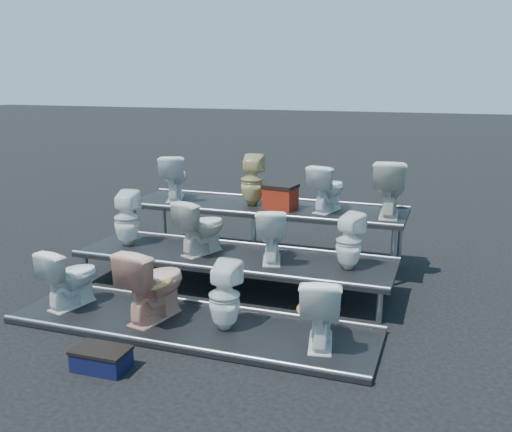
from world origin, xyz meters
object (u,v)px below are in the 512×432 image
(toilet_0, at_px, (70,277))
(toilet_10, at_px, (327,188))
(toilet_1, at_px, (154,283))
(toilet_9, at_px, (252,180))
(toilet_7, at_px, (349,241))
(toilet_8, at_px, (174,177))
(red_crate, at_px, (280,198))
(toilet_3, at_px, (321,309))
(toilet_5, at_px, (201,226))
(step_stool, at_px, (102,360))
(toilet_2, at_px, (225,296))
(toilet_4, at_px, (127,218))
(toilet_11, at_px, (390,188))
(toilet_6, at_px, (271,234))

(toilet_0, xyz_separation_m, toilet_10, (2.55, 2.60, 0.78))
(toilet_1, distance_m, toilet_9, 2.72)
(toilet_7, height_order, toilet_8, toilet_8)
(toilet_10, height_order, red_crate, toilet_10)
(toilet_3, xyz_separation_m, toilet_10, (-0.52, 2.60, 0.76))
(toilet_8, bearing_deg, toilet_3, 119.71)
(toilet_5, bearing_deg, toilet_7, -159.18)
(toilet_5, height_order, step_stool, toilet_5)
(toilet_5, height_order, red_crate, toilet_5)
(toilet_10, bearing_deg, red_crate, 22.86)
(toilet_1, bearing_deg, toilet_8, -56.25)
(toilet_9, bearing_deg, toilet_5, 71.33)
(toilet_2, xyz_separation_m, toilet_10, (0.55, 2.60, 0.76))
(toilet_8, distance_m, toilet_10, 2.47)
(toilet_5, relative_size, red_crate, 1.67)
(toilet_5, bearing_deg, toilet_4, 20.82)
(toilet_7, distance_m, toilet_10, 1.47)
(toilet_0, distance_m, toilet_9, 3.06)
(toilet_3, relative_size, toilet_7, 1.07)
(toilet_4, height_order, toilet_10, toilet_10)
(toilet_10, bearing_deg, toilet_11, -165.31)
(toilet_11, bearing_deg, toilet_2, 57.29)
(toilet_4, xyz_separation_m, red_crate, (1.87, 1.20, 0.17))
(toilet_5, height_order, toilet_8, toilet_8)
(toilet_8, xyz_separation_m, toilet_11, (3.35, 0.00, 0.04))
(toilet_7, relative_size, toilet_11, 0.88)
(toilet_4, relative_size, toilet_7, 1.09)
(toilet_9, distance_m, step_stool, 3.91)
(toilet_6, xyz_separation_m, toilet_8, (-2.04, 1.30, 0.41))
(toilet_2, relative_size, toilet_8, 1.07)
(toilet_3, bearing_deg, toilet_10, -89.67)
(toilet_11, relative_size, red_crate, 1.81)
(toilet_9, distance_m, toilet_11, 2.03)
(toilet_5, xyz_separation_m, step_stool, (0.03, -2.43, -0.73))
(toilet_4, bearing_deg, toilet_9, -145.40)
(toilet_1, relative_size, toilet_5, 1.16)
(toilet_6, bearing_deg, toilet_10, -124.99)
(toilet_0, relative_size, step_stool, 1.39)
(toilet_0, distance_m, toilet_5, 1.78)
(toilet_4, distance_m, toilet_9, 1.95)
(toilet_8, bearing_deg, step_stool, 87.03)
(toilet_3, distance_m, toilet_11, 2.75)
(toilet_1, distance_m, toilet_2, 0.87)
(step_stool, bearing_deg, toilet_3, 29.83)
(toilet_0, bearing_deg, toilet_5, -118.10)
(toilet_6, bearing_deg, toilet_4, -16.52)
(toilet_6, height_order, toilet_9, toilet_9)
(step_stool, bearing_deg, toilet_2, 52.80)
(step_stool, bearing_deg, toilet_8, 105.38)
(toilet_5, relative_size, toilet_11, 0.92)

